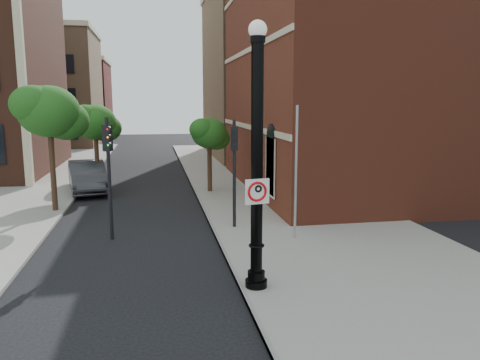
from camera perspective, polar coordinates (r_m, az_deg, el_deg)
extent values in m
plane|color=black|center=(11.79, -9.48, -14.94)|extent=(120.00, 120.00, 0.00)
cube|color=gray|center=(22.14, 5.69, -2.98)|extent=(8.00, 60.00, 0.12)
cube|color=gray|center=(21.39, -4.55, -3.39)|extent=(0.10, 60.00, 0.14)
cube|color=brown|center=(29.53, 22.93, 11.07)|extent=(22.00, 16.00, 12.00)
cube|color=black|center=(20.57, 3.77, 1.57)|extent=(0.08, 1.40, 2.40)
cube|color=beige|center=(25.28, 1.01, 6.51)|extent=(0.06, 16.00, 0.25)
cube|color=beige|center=(25.38, 1.04, 15.56)|extent=(0.06, 16.00, 0.25)
cube|color=beige|center=(28.66, -25.16, 12.99)|extent=(0.40, 0.40, 14.00)
cube|color=#997553|center=(56.02, -23.20, 10.01)|extent=(12.00, 12.00, 12.00)
cube|color=#5E1C16|center=(69.76, -20.66, 9.12)|extent=(12.00, 12.00, 10.00)
cube|color=#997553|center=(43.85, 11.25, 12.22)|extent=(22.00, 14.00, 14.00)
cylinder|color=black|center=(12.43, 1.99, -12.70)|extent=(0.57, 0.57, 0.31)
cylinder|color=black|center=(12.34, 1.99, -11.60)|extent=(0.45, 0.45, 0.26)
cylinder|color=black|center=(11.61, 2.08, 1.68)|extent=(0.31, 0.31, 5.93)
torus|color=black|center=(12.07, 2.02, -7.98)|extent=(0.41, 0.41, 0.06)
cylinder|color=black|center=(11.59, 2.17, 16.77)|extent=(0.37, 0.37, 0.15)
sphere|color=silver|center=(11.62, 2.18, 17.87)|extent=(0.45, 0.45, 0.45)
cube|color=white|center=(11.54, 2.12, -1.42)|extent=(0.63, 0.12, 0.64)
cube|color=black|center=(11.49, 2.13, 0.01)|extent=(0.63, 0.10, 0.05)
cube|color=black|center=(11.60, 2.11, -2.83)|extent=(0.63, 0.10, 0.05)
cube|color=black|center=(11.44, 0.76, -1.51)|extent=(0.05, 0.01, 0.64)
cube|color=black|center=(11.65, 3.45, -1.32)|extent=(0.05, 0.01, 0.64)
torus|color=red|center=(11.54, 2.12, -1.42)|extent=(0.51, 0.14, 0.51)
cube|color=red|center=(11.54, 2.12, -1.42)|extent=(0.36, 0.06, 0.36)
cube|color=black|center=(11.52, 1.85, -1.43)|extent=(0.06, 0.01, 0.30)
torus|color=black|center=(11.54, 2.24, -1.07)|extent=(0.20, 0.09, 0.20)
cylinder|color=black|center=(11.49, 2.13, -0.02)|extent=(0.03, 0.02, 0.03)
imported|color=#323338|center=(26.55, -18.11, 0.41)|extent=(2.78, 5.37, 1.69)
cylinder|color=black|center=(16.98, -15.64, 0.08)|extent=(0.13, 0.13, 4.33)
cube|color=black|center=(16.81, -15.87, 4.93)|extent=(0.35, 0.34, 0.90)
sphere|color=#E50505|center=(16.65, -15.76, 5.99)|extent=(0.16, 0.16, 0.16)
sphere|color=#FF8C00|center=(16.67, -15.72, 5.06)|extent=(0.16, 0.16, 0.16)
sphere|color=#00E519|center=(16.69, -15.68, 4.13)|extent=(0.16, 0.16, 0.16)
cylinder|color=black|center=(17.59, -0.70, 0.53)|extent=(0.12, 0.12, 4.19)
cube|color=black|center=(17.43, -0.71, 5.06)|extent=(0.29, 0.27, 0.87)
sphere|color=#E50505|center=(17.27, -0.58, 6.04)|extent=(0.16, 0.16, 0.16)
sphere|color=#FF8C00|center=(17.29, -0.58, 5.17)|extent=(0.16, 0.16, 0.16)
sphere|color=#00E519|center=(17.31, -0.58, 4.31)|extent=(0.16, 0.16, 0.16)
cylinder|color=#999999|center=(16.21, 6.83, 0.66)|extent=(0.09, 0.09, 4.74)
cylinder|color=#362215|center=(21.88, -21.88, 1.56)|extent=(0.24, 0.24, 4.14)
ellipsoid|color=#1E4B14|center=(21.71, -22.27, 7.74)|extent=(2.60, 2.60, 2.21)
ellipsoid|color=#1E4B14|center=(22.07, -20.45, 6.80)|extent=(2.01, 2.01, 1.71)
ellipsoid|color=#1E4B14|center=(21.47, -23.91, 8.41)|extent=(1.89, 1.89, 1.61)
cylinder|color=#362215|center=(26.40, -17.03, 2.41)|extent=(0.24, 0.24, 3.51)
ellipsoid|color=#1E4B14|center=(26.24, -17.25, 6.76)|extent=(2.20, 2.20, 1.87)
ellipsoid|color=#1E4B14|center=(26.60, -16.04, 6.09)|extent=(1.70, 1.70, 1.45)
ellipsoid|color=#1E4B14|center=(25.99, -18.34, 7.23)|extent=(1.60, 1.60, 1.36)
cylinder|color=#362215|center=(24.83, -3.73, 1.78)|extent=(0.24, 0.24, 2.99)
ellipsoid|color=#1E4B14|center=(24.66, -3.77, 5.71)|extent=(1.88, 1.88, 1.60)
ellipsoid|color=#1E4B14|center=(25.07, -2.88, 5.10)|extent=(1.45, 1.45, 1.23)
ellipsoid|color=#1E4B14|center=(24.35, -4.61, 6.16)|extent=(1.37, 1.37, 1.16)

